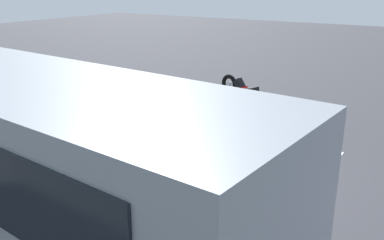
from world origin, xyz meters
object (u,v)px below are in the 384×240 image
object	(u,v)px
tour_bus	(6,162)
spectator_far_left	(212,164)
spectator_right	(89,132)
parked_motorcycle_silver	(148,187)
spectator_left	(165,159)
stunt_motorcycle	(246,100)
spectator_centre	(124,141)

from	to	relation	value
tour_bus	spectator_far_left	distance (m)	3.79
spectator_right	parked_motorcycle_silver	bearing A→B (deg)	165.66
spectator_far_left	parked_motorcycle_silver	world-z (taller)	spectator_far_left
spectator_left	parked_motorcycle_silver	size ratio (longest dim) A/B	0.83
parked_motorcycle_silver	stunt_motorcycle	distance (m)	5.38
spectator_far_left	spectator_right	size ratio (longest dim) A/B	0.98
spectator_left	spectator_right	size ratio (longest dim) A/B	0.94
tour_bus	spectator_right	xyz separation A→B (m)	(1.09, -2.89, -0.56)
spectator_centre	stunt_motorcycle	world-z (taller)	stunt_motorcycle
tour_bus	spectator_right	size ratio (longest dim) A/B	5.73
parked_motorcycle_silver	spectator_left	bearing A→B (deg)	-108.81
spectator_centre	parked_motorcycle_silver	world-z (taller)	spectator_centre
spectator_left	spectator_right	distance (m)	2.38
spectator_left	stunt_motorcycle	xyz separation A→B (m)	(0.54, -4.92, 0.04)
tour_bus	spectator_right	bearing A→B (deg)	-69.32
tour_bus	spectator_centre	bearing A→B (deg)	-89.90
stunt_motorcycle	spectator_right	bearing A→B (deg)	68.97
spectator_far_left	spectator_centre	size ratio (longest dim) A/B	0.99
spectator_centre	stunt_motorcycle	distance (m)	4.80
spectator_far_left	spectator_centre	distance (m)	2.29
tour_bus	spectator_far_left	world-z (taller)	tour_bus
parked_motorcycle_silver	spectator_far_left	bearing A→B (deg)	-151.14
parked_motorcycle_silver	spectator_right	bearing A→B (deg)	-14.34
parked_motorcycle_silver	stunt_motorcycle	size ratio (longest dim) A/B	1.10
spectator_left	spectator_centre	bearing A→B (deg)	-7.56
spectator_centre	spectator_far_left	bearing A→B (deg)	-178.94
spectator_far_left	parked_motorcycle_silver	distance (m)	1.44
spectator_left	parked_motorcycle_silver	bearing A→B (deg)	71.19
spectator_centre	parked_motorcycle_silver	xyz separation A→B (m)	(-1.14, 0.59, -0.59)
tour_bus	parked_motorcycle_silver	distance (m)	2.84
spectator_left	spectator_right	xyz separation A→B (m)	(2.37, -0.15, 0.07)
spectator_far_left	spectator_right	distance (m)	3.38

